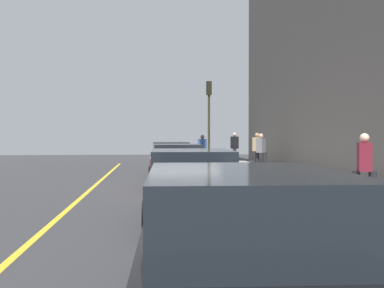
{
  "coord_description": "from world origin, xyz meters",
  "views": [
    {
      "loc": [
        -16.39,
        1.15,
        1.81
      ],
      "look_at": [
        -1.57,
        -0.13,
        1.54
      ],
      "focal_mm": 43.66,
      "sensor_mm": 36.0,
      "label": 1
    }
  ],
  "objects_px": {
    "pedestrian_grey_coat": "(261,150)",
    "pedestrian_blue_coat": "(202,149)",
    "parked_car_red": "(176,165)",
    "traffic_light_pole": "(209,110)",
    "pedestrian_burgundy_coat": "(364,167)",
    "rolling_suitcase": "(203,160)",
    "parked_car_navy": "(191,186)",
    "parked_car_silver": "(171,158)",
    "pedestrian_tan_coat": "(257,149)",
    "pedestrian_black_coat": "(235,147)",
    "parked_car_black": "(241,254)"
  },
  "relations": [
    {
      "from": "pedestrian_grey_coat",
      "to": "pedestrian_blue_coat",
      "type": "bearing_deg",
      "value": 35.91
    },
    {
      "from": "parked_car_red",
      "to": "traffic_light_pole",
      "type": "height_order",
      "value": "traffic_light_pole"
    },
    {
      "from": "parked_car_red",
      "to": "pedestrian_burgundy_coat",
      "type": "height_order",
      "value": "pedestrian_burgundy_coat"
    },
    {
      "from": "pedestrian_blue_coat",
      "to": "rolling_suitcase",
      "type": "bearing_deg",
      "value": -13.12
    },
    {
      "from": "rolling_suitcase",
      "to": "parked_car_navy",
      "type": "bearing_deg",
      "value": 172.78
    },
    {
      "from": "parked_car_silver",
      "to": "traffic_light_pole",
      "type": "xyz_separation_m",
      "value": [
        2.38,
        -2.03,
        2.4
      ]
    },
    {
      "from": "pedestrian_grey_coat",
      "to": "parked_car_navy",
      "type": "bearing_deg",
      "value": 160.46
    },
    {
      "from": "pedestrian_tan_coat",
      "to": "rolling_suitcase",
      "type": "height_order",
      "value": "pedestrian_tan_coat"
    },
    {
      "from": "parked_car_red",
      "to": "parked_car_silver",
      "type": "bearing_deg",
      "value": -0.57
    },
    {
      "from": "pedestrian_grey_coat",
      "to": "traffic_light_pole",
      "type": "bearing_deg",
      "value": 59.36
    },
    {
      "from": "pedestrian_grey_coat",
      "to": "traffic_light_pole",
      "type": "distance_m",
      "value": 3.46
    },
    {
      "from": "pedestrian_burgundy_coat",
      "to": "traffic_light_pole",
      "type": "bearing_deg",
      "value": 9.23
    },
    {
      "from": "pedestrian_grey_coat",
      "to": "pedestrian_black_coat",
      "type": "xyz_separation_m",
      "value": [
        5.74,
        0.28,
        0.05
      ]
    },
    {
      "from": "parked_car_navy",
      "to": "pedestrian_grey_coat",
      "type": "xyz_separation_m",
      "value": [
        12.73,
        -4.52,
        0.33
      ]
    },
    {
      "from": "pedestrian_burgundy_coat",
      "to": "pedestrian_blue_coat",
      "type": "relative_size",
      "value": 1.01
    },
    {
      "from": "parked_car_navy",
      "to": "parked_car_red",
      "type": "xyz_separation_m",
      "value": [
        6.63,
        -0.04,
        -0.0
      ]
    },
    {
      "from": "parked_car_red",
      "to": "pedestrian_black_coat",
      "type": "xyz_separation_m",
      "value": [
        11.84,
        -4.2,
        0.38
      ]
    },
    {
      "from": "pedestrian_burgundy_coat",
      "to": "pedestrian_grey_coat",
      "type": "bearing_deg",
      "value": -1.27
    },
    {
      "from": "parked_car_red",
      "to": "pedestrian_black_coat",
      "type": "distance_m",
      "value": 12.57
    },
    {
      "from": "parked_car_silver",
      "to": "pedestrian_tan_coat",
      "type": "xyz_separation_m",
      "value": [
        2.59,
        -4.6,
        0.36
      ]
    },
    {
      "from": "parked_car_red",
      "to": "pedestrian_tan_coat",
      "type": "distance_m",
      "value": 9.03
    },
    {
      "from": "parked_car_navy",
      "to": "pedestrian_black_coat",
      "type": "distance_m",
      "value": 18.96
    },
    {
      "from": "traffic_light_pole",
      "to": "parked_car_silver",
      "type": "bearing_deg",
      "value": 139.45
    },
    {
      "from": "parked_car_navy",
      "to": "pedestrian_blue_coat",
      "type": "distance_m",
      "value": 16.32
    },
    {
      "from": "parked_car_silver",
      "to": "pedestrian_burgundy_coat",
      "type": "distance_m",
      "value": 11.53
    },
    {
      "from": "parked_car_black",
      "to": "parked_car_red",
      "type": "height_order",
      "value": "same"
    },
    {
      "from": "parked_car_navy",
      "to": "parked_car_silver",
      "type": "relative_size",
      "value": 1.08
    },
    {
      "from": "parked_car_black",
      "to": "pedestrian_grey_coat",
      "type": "distance_m",
      "value": 18.96
    },
    {
      "from": "pedestrian_tan_coat",
      "to": "rolling_suitcase",
      "type": "xyz_separation_m",
      "value": [
        2.26,
        2.59,
        -0.69
      ]
    },
    {
      "from": "parked_car_navy",
      "to": "traffic_light_pole",
      "type": "bearing_deg",
      "value": -8.54
    },
    {
      "from": "pedestrian_grey_coat",
      "to": "rolling_suitcase",
      "type": "height_order",
      "value": "pedestrian_grey_coat"
    },
    {
      "from": "parked_car_navy",
      "to": "parked_car_silver",
      "type": "bearing_deg",
      "value": -0.45
    },
    {
      "from": "parked_car_red",
      "to": "rolling_suitcase",
      "type": "height_order",
      "value": "parked_car_red"
    },
    {
      "from": "parked_car_silver",
      "to": "pedestrian_tan_coat",
      "type": "bearing_deg",
      "value": -60.66
    },
    {
      "from": "parked_car_black",
      "to": "parked_car_navy",
      "type": "distance_m",
      "value": 5.67
    },
    {
      "from": "pedestrian_burgundy_coat",
      "to": "traffic_light_pole",
      "type": "height_order",
      "value": "traffic_light_pole"
    },
    {
      "from": "parked_car_navy",
      "to": "parked_car_red",
      "type": "relative_size",
      "value": 1.08
    },
    {
      "from": "pedestrian_grey_coat",
      "to": "pedestrian_burgundy_coat",
      "type": "bearing_deg",
      "value": 178.73
    },
    {
      "from": "parked_car_red",
      "to": "rolling_suitcase",
      "type": "bearing_deg",
      "value": -11.68
    },
    {
      "from": "parked_car_black",
      "to": "rolling_suitcase",
      "type": "xyz_separation_m",
      "value": [
        22.29,
        -2.13,
        -0.33
      ]
    },
    {
      "from": "parked_car_red",
      "to": "pedestrian_tan_coat",
      "type": "height_order",
      "value": "pedestrian_tan_coat"
    },
    {
      "from": "parked_car_silver",
      "to": "pedestrian_burgundy_coat",
      "type": "height_order",
      "value": "pedestrian_burgundy_coat"
    },
    {
      "from": "parked_car_black",
      "to": "parked_car_silver",
      "type": "distance_m",
      "value": 17.44
    },
    {
      "from": "pedestrian_tan_coat",
      "to": "parked_car_black",
      "type": "bearing_deg",
      "value": 166.74
    },
    {
      "from": "parked_car_silver",
      "to": "pedestrian_black_coat",
      "type": "relative_size",
      "value": 2.32
    },
    {
      "from": "parked_car_red",
      "to": "pedestrian_grey_coat",
      "type": "distance_m",
      "value": 7.57
    },
    {
      "from": "parked_car_black",
      "to": "parked_car_red",
      "type": "xyz_separation_m",
      "value": [
        12.3,
        -0.07,
        -0.0
      ]
    },
    {
      "from": "parked_car_black",
      "to": "pedestrian_burgundy_coat",
      "type": "relative_size",
      "value": 2.7
    },
    {
      "from": "pedestrian_grey_coat",
      "to": "parked_car_black",
      "type": "bearing_deg",
      "value": 166.14
    },
    {
      "from": "parked_car_silver",
      "to": "pedestrian_grey_coat",
      "type": "relative_size",
      "value": 2.43
    }
  ]
}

